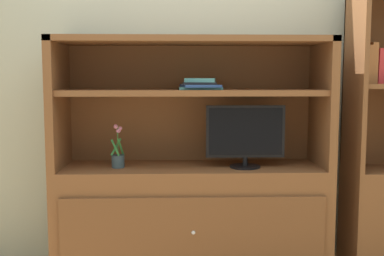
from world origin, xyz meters
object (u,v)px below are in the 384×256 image
(tv_monitor, at_px, (245,135))
(potted_plant, at_px, (118,157))
(magazine_stack, at_px, (200,84))
(upright_book_row, at_px, (370,65))
(bookshelf_tall, at_px, (379,175))
(media_console, at_px, (192,197))

(tv_monitor, xyz_separation_m, potted_plant, (-0.80, 0.03, -0.14))
(tv_monitor, xyz_separation_m, magazine_stack, (-0.28, 0.06, 0.32))
(upright_book_row, bearing_deg, tv_monitor, -175.62)
(tv_monitor, distance_m, bookshelf_tall, 0.93)
(media_console, height_order, tv_monitor, media_console)
(tv_monitor, bearing_deg, magazine_stack, 168.52)
(media_console, xyz_separation_m, potted_plant, (-0.46, -0.04, 0.27))
(media_console, distance_m, tv_monitor, 0.53)
(potted_plant, bearing_deg, tv_monitor, -1.88)
(tv_monitor, height_order, potted_plant, tv_monitor)
(upright_book_row, bearing_deg, bookshelf_tall, 6.09)
(magazine_stack, distance_m, upright_book_row, 1.09)
(tv_monitor, relative_size, magazine_stack, 1.46)
(media_console, bearing_deg, magazine_stack, -9.17)
(tv_monitor, bearing_deg, media_console, 168.89)
(media_console, height_order, upright_book_row, media_console)
(potted_plant, distance_m, magazine_stack, 0.69)
(media_console, height_order, potted_plant, media_console)
(magazine_stack, xyz_separation_m, bookshelf_tall, (1.17, 0.01, -0.59))
(magazine_stack, height_order, upright_book_row, upright_book_row)
(media_console, relative_size, tv_monitor, 3.48)
(magazine_stack, bearing_deg, bookshelf_tall, 0.68)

